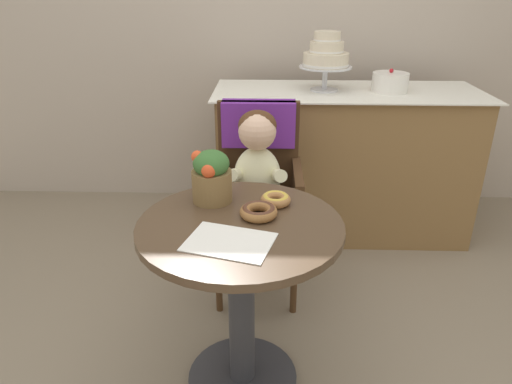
# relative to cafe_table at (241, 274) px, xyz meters

# --- Properties ---
(ground_plane) EXTENTS (8.00, 8.00, 0.00)m
(ground_plane) POSITION_rel_cafe_table_xyz_m (0.00, 0.00, -0.51)
(ground_plane) COLOR gray
(back_wall) EXTENTS (4.80, 0.10, 2.70)m
(back_wall) POSITION_rel_cafe_table_xyz_m (0.00, 1.85, 0.84)
(back_wall) COLOR #B2A393
(back_wall) RESTS_ON ground
(cafe_table) EXTENTS (0.72, 0.72, 0.72)m
(cafe_table) POSITION_rel_cafe_table_xyz_m (0.00, 0.00, 0.00)
(cafe_table) COLOR #4C3826
(cafe_table) RESTS_ON ground
(wicker_chair) EXTENTS (0.42, 0.45, 0.95)m
(wicker_chair) POSITION_rel_cafe_table_xyz_m (0.04, 0.71, 0.13)
(wicker_chair) COLOR #472D19
(wicker_chair) RESTS_ON ground
(seated_child) EXTENTS (0.27, 0.32, 0.73)m
(seated_child) POSITION_rel_cafe_table_xyz_m (0.04, 0.55, 0.17)
(seated_child) COLOR beige
(seated_child) RESTS_ON ground
(paper_napkin) EXTENTS (0.32, 0.27, 0.00)m
(paper_napkin) POSITION_rel_cafe_table_xyz_m (-0.03, -0.13, 0.21)
(paper_napkin) COLOR white
(paper_napkin) RESTS_ON cafe_table
(donut_front) EXTENTS (0.13, 0.13, 0.04)m
(donut_front) POSITION_rel_cafe_table_xyz_m (0.06, 0.05, 0.23)
(donut_front) COLOR #936033
(donut_front) RESTS_ON cafe_table
(donut_mid) EXTENTS (0.11, 0.11, 0.04)m
(donut_mid) POSITION_rel_cafe_table_xyz_m (0.12, 0.15, 0.23)
(donut_mid) COLOR #AD7542
(donut_mid) RESTS_ON cafe_table
(flower_vase) EXTENTS (0.15, 0.16, 0.20)m
(flower_vase) POSITION_rel_cafe_table_xyz_m (-0.12, 0.18, 0.32)
(flower_vase) COLOR brown
(flower_vase) RESTS_ON cafe_table
(display_counter) EXTENTS (1.56, 0.62, 0.90)m
(display_counter) POSITION_rel_cafe_table_xyz_m (0.55, 1.30, -0.05)
(display_counter) COLOR olive
(display_counter) RESTS_ON ground
(tiered_cake_stand) EXTENTS (0.30, 0.30, 0.33)m
(tiered_cake_stand) POSITION_rel_cafe_table_xyz_m (0.41, 1.30, 0.59)
(tiered_cake_stand) COLOR silver
(tiered_cake_stand) RESTS_ON display_counter
(round_layer_cake) EXTENTS (0.20, 0.20, 0.13)m
(round_layer_cake) POSITION_rel_cafe_table_xyz_m (0.78, 1.28, 0.45)
(round_layer_cake) COLOR white
(round_layer_cake) RESTS_ON display_counter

